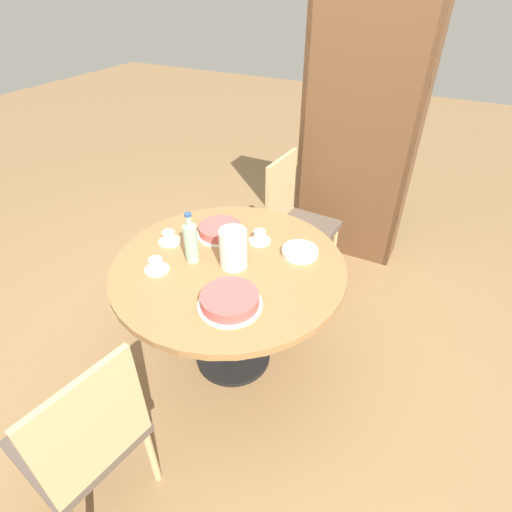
% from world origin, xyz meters
% --- Properties ---
extents(ground_plane, '(14.00, 14.00, 0.00)m').
position_xyz_m(ground_plane, '(0.00, 0.00, 0.00)').
color(ground_plane, '#937047').
extents(dining_table, '(1.19, 1.19, 0.72)m').
position_xyz_m(dining_table, '(0.00, 0.00, 0.58)').
color(dining_table, black).
rests_on(dining_table, ground_plane).
extents(chair_a, '(0.44, 0.44, 0.91)m').
position_xyz_m(chair_a, '(-0.01, 0.94, 0.48)').
color(chair_a, tan).
rests_on(chair_a, ground_plane).
extents(chair_b, '(0.49, 0.49, 0.91)m').
position_xyz_m(chair_b, '(-0.09, -0.94, 0.48)').
color(chair_b, tan).
rests_on(chair_b, ground_plane).
extents(bookshelf, '(0.81, 0.28, 1.84)m').
position_xyz_m(bookshelf, '(0.21, 1.48, 0.91)').
color(bookshelf, brown).
rests_on(bookshelf, ground_plane).
extents(coffee_pot, '(0.14, 0.14, 0.24)m').
position_xyz_m(coffee_pot, '(0.03, 0.00, 0.83)').
color(coffee_pot, white).
rests_on(coffee_pot, dining_table).
extents(water_bottle, '(0.07, 0.07, 0.27)m').
position_xyz_m(water_bottle, '(-0.18, -0.06, 0.83)').
color(water_bottle, '#99C6A3').
rests_on(water_bottle, dining_table).
extents(cake_main, '(0.29, 0.29, 0.06)m').
position_xyz_m(cake_main, '(0.17, -0.27, 0.75)').
color(cake_main, white).
rests_on(cake_main, dining_table).
extents(cake_second, '(0.27, 0.27, 0.06)m').
position_xyz_m(cake_second, '(-0.18, 0.21, 0.74)').
color(cake_second, white).
rests_on(cake_second, dining_table).
extents(cup_a, '(0.12, 0.12, 0.07)m').
position_xyz_m(cup_a, '(-0.29, -0.21, 0.74)').
color(cup_a, white).
rests_on(cup_a, dining_table).
extents(cup_b, '(0.12, 0.12, 0.07)m').
position_xyz_m(cup_b, '(-0.39, 0.02, 0.74)').
color(cup_b, white).
rests_on(cup_b, dining_table).
extents(cup_c, '(0.12, 0.12, 0.07)m').
position_xyz_m(cup_c, '(0.05, 0.25, 0.74)').
color(cup_c, white).
rests_on(cup_c, dining_table).
extents(plate_stack, '(0.19, 0.19, 0.03)m').
position_xyz_m(plate_stack, '(0.29, 0.24, 0.73)').
color(plate_stack, white).
rests_on(plate_stack, dining_table).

